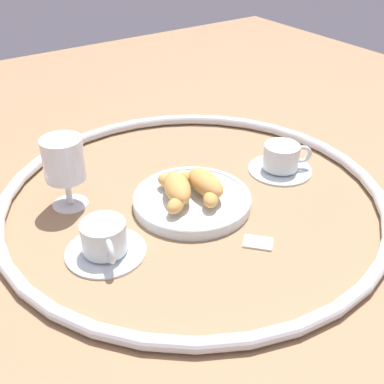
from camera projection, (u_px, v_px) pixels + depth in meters
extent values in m
plane|color=#997551|center=(193.00, 201.00, 0.96)|extent=(2.20, 2.20, 0.00)
torus|color=silver|center=(193.00, 196.00, 0.95)|extent=(0.74, 0.74, 0.02)
cylinder|color=silver|center=(192.00, 201.00, 0.94)|extent=(0.23, 0.23, 0.02)
torus|color=silver|center=(192.00, 197.00, 0.94)|extent=(0.23, 0.23, 0.01)
ellipsoid|color=#D6994C|center=(206.00, 183.00, 0.93)|extent=(0.10, 0.06, 0.04)
ellipsoid|color=#D6994C|center=(188.00, 178.00, 0.96)|extent=(0.05, 0.05, 0.03)
ellipsoid|color=#D6994C|center=(211.00, 199.00, 0.90)|extent=(0.05, 0.05, 0.03)
ellipsoid|color=#D6994C|center=(178.00, 188.00, 0.91)|extent=(0.11, 0.08, 0.04)
ellipsoid|color=#D6994C|center=(167.00, 181.00, 0.95)|extent=(0.05, 0.04, 0.03)
ellipsoid|color=#D6994C|center=(176.00, 205.00, 0.88)|extent=(0.05, 0.05, 0.03)
cylinder|color=silver|center=(280.00, 169.00, 1.06)|extent=(0.14, 0.14, 0.01)
cylinder|color=silver|center=(281.00, 156.00, 1.04)|extent=(0.08, 0.08, 0.05)
cylinder|color=brown|center=(282.00, 147.00, 1.03)|extent=(0.07, 0.07, 0.01)
torus|color=silver|center=(302.00, 154.00, 1.04)|extent=(0.03, 0.04, 0.04)
cylinder|color=silver|center=(106.00, 251.00, 0.82)|extent=(0.14, 0.14, 0.01)
cylinder|color=silver|center=(104.00, 236.00, 0.81)|extent=(0.08, 0.08, 0.05)
cylinder|color=#937A60|center=(103.00, 225.00, 0.80)|extent=(0.07, 0.07, 0.01)
torus|color=silver|center=(110.00, 251.00, 0.77)|extent=(0.04, 0.02, 0.04)
cylinder|color=white|center=(71.00, 203.00, 0.95)|extent=(0.07, 0.07, 0.01)
cylinder|color=white|center=(68.00, 190.00, 0.93)|extent=(0.01, 0.01, 0.05)
cylinder|color=white|center=(63.00, 159.00, 0.89)|extent=(0.08, 0.08, 0.08)
cylinder|color=gold|center=(64.00, 166.00, 0.90)|extent=(0.07, 0.07, 0.05)
cube|color=white|center=(258.00, 242.00, 0.85)|extent=(0.06, 0.06, 0.01)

